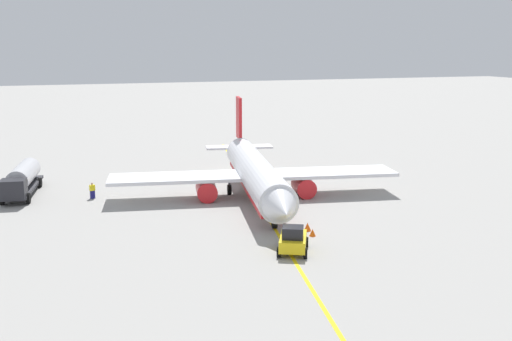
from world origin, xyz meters
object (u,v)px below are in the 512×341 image
(refueling_worker, at_px, (92,191))
(fuel_tanker, at_px, (22,179))
(safety_cone_nose, at_px, (308,227))
(safety_cone_wingtip, at_px, (313,233))
(pushback_tug, at_px, (293,240))
(airplane, at_px, (255,174))

(refueling_worker, bearing_deg, fuel_tanker, -121.00)
(fuel_tanker, relative_size, refueling_worker, 6.67)
(fuel_tanker, height_order, safety_cone_nose, fuel_tanker)
(fuel_tanker, distance_m, safety_cone_wingtip, 33.23)
(refueling_worker, bearing_deg, pushback_tug, 31.67)
(airplane, relative_size, fuel_tanker, 2.87)
(fuel_tanker, bearing_deg, pushback_tug, 38.11)
(safety_cone_nose, relative_size, safety_cone_wingtip, 1.17)
(fuel_tanker, bearing_deg, refueling_worker, 59.00)
(pushback_tug, height_order, safety_cone_nose, pushback_tug)
(pushback_tug, xyz_separation_m, safety_cone_nose, (-4.56, 3.28, -0.64))
(airplane, relative_size, safety_cone_wingtip, 52.61)
(airplane, xyz_separation_m, pushback_tug, (17.01, -2.76, -1.55))
(fuel_tanker, distance_m, safety_cone_nose, 32.36)
(fuel_tanker, bearing_deg, safety_cone_nose, 47.70)
(airplane, height_order, safety_cone_nose, airplane)
(airplane, distance_m, safety_cone_wingtip, 14.09)
(refueling_worker, relative_size, safety_cone_nose, 2.35)
(airplane, bearing_deg, pushback_tug, -9.22)
(fuel_tanker, xyz_separation_m, refueling_worker, (4.21, 7.00, -0.91))
(safety_cone_wingtip, bearing_deg, refueling_worker, -138.64)
(safety_cone_wingtip, bearing_deg, pushback_tug, -44.92)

